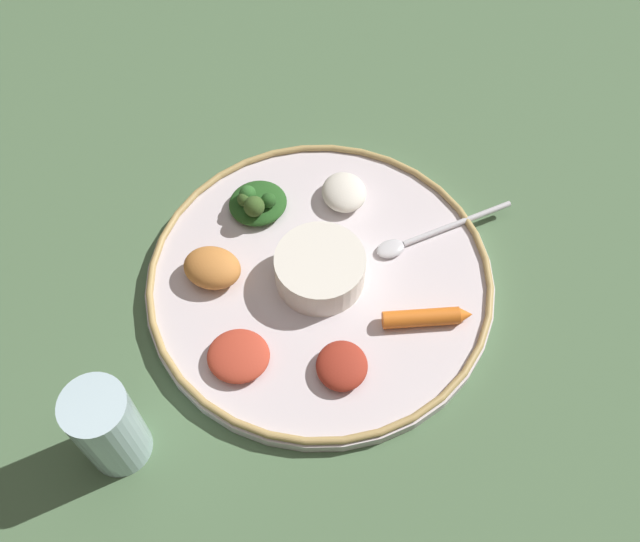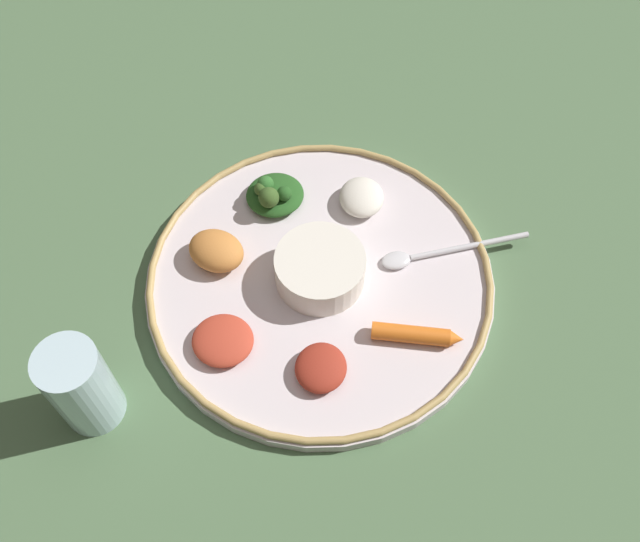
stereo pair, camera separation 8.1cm
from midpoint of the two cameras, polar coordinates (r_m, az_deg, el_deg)
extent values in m
plane|color=#4C6B47|center=(0.84, 2.77, -1.30)|extent=(2.40, 2.40, 0.00)
cylinder|color=silver|center=(0.83, 2.79, -1.04)|extent=(0.40, 0.40, 0.02)
torus|color=tan|center=(0.82, 2.82, -0.67)|extent=(0.39, 0.39, 0.01)
cylinder|color=silver|center=(0.81, 2.87, -0.05)|extent=(0.10, 0.10, 0.04)
cylinder|color=brown|center=(0.79, 2.92, 0.59)|extent=(0.09, 0.09, 0.01)
ellipsoid|color=silver|center=(0.84, 8.75, 0.60)|extent=(0.03, 0.04, 0.01)
cylinder|color=silver|center=(0.87, 14.30, 1.69)|extent=(0.05, 0.14, 0.01)
ellipsoid|color=#23511E|center=(0.88, -0.92, 5.79)|extent=(0.08, 0.09, 0.02)
sphere|color=#23511E|center=(0.86, -0.12, 5.88)|extent=(0.02, 0.02, 0.02)
sphere|color=#2D6628|center=(0.87, -1.76, 6.57)|extent=(0.02, 0.02, 0.02)
sphere|color=#385623|center=(0.85, -1.33, 5.58)|extent=(0.02, 0.02, 0.02)
sphere|color=#385623|center=(0.86, -1.97, 6.24)|extent=(0.02, 0.02, 0.02)
cylinder|color=orange|center=(0.79, 10.05, -5.15)|extent=(0.07, 0.08, 0.02)
cone|color=orange|center=(0.80, 13.57, -5.45)|extent=(0.02, 0.02, 0.02)
ellipsoid|color=#C67A38|center=(0.83, -5.39, 1.37)|extent=(0.08, 0.08, 0.03)
ellipsoid|color=maroon|center=(0.76, 3.13, -7.86)|extent=(0.08, 0.08, 0.02)
ellipsoid|color=silver|center=(0.88, 5.94, 5.58)|extent=(0.08, 0.08, 0.03)
ellipsoid|color=#B73D28|center=(0.78, -4.69, -5.71)|extent=(0.09, 0.09, 0.02)
cylinder|color=silver|center=(0.74, -15.31, -8.99)|extent=(0.06, 0.06, 0.12)
cylinder|color=tan|center=(0.77, -14.72, -9.99)|extent=(0.06, 0.06, 0.05)
camera|label=1|loc=(0.04, -87.13, 4.65)|focal=40.77mm
camera|label=2|loc=(0.04, 92.87, -4.65)|focal=40.77mm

